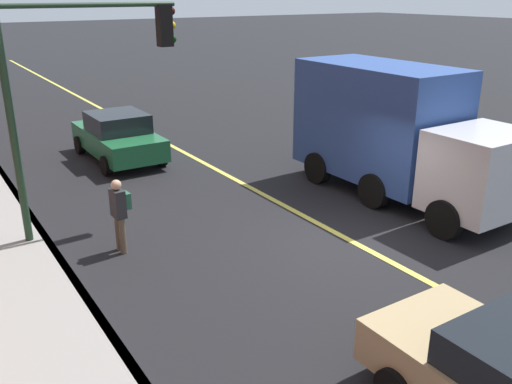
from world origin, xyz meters
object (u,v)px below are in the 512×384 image
truck_blue (395,131)px  pedestrian_with_backpack (120,211)px  traffic_light_mast (80,73)px  car_green (118,136)px

truck_blue → pedestrian_with_backpack: 7.40m
truck_blue → traffic_light_mast: traffic_light_mast is taller
car_green → truck_blue: size_ratio=0.65×
car_green → pedestrian_with_backpack: bearing=160.8°
truck_blue → traffic_light_mast: (1.93, 7.46, 1.83)m
car_green → traffic_light_mast: 6.42m
car_green → traffic_light_mast: bearing=155.3°
pedestrian_with_backpack → car_green: bearing=-19.2°
car_green → truck_blue: truck_blue is taller
pedestrian_with_backpack → traffic_light_mast: traffic_light_mast is taller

